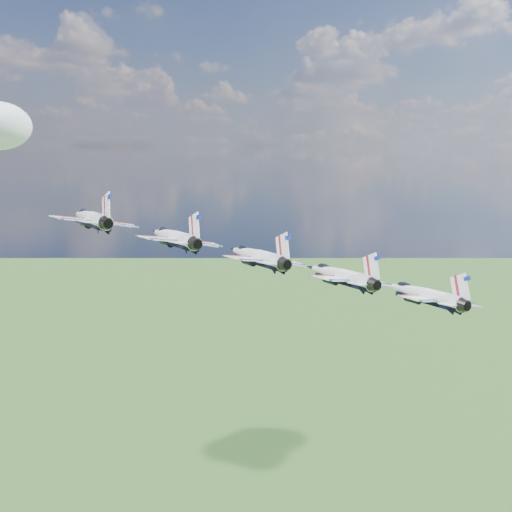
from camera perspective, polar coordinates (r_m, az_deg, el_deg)
jet_0 at (r=87.33m, az=-14.51°, el=3.29°), size 13.21×16.84×6.23m
jet_1 at (r=85.03m, az=-7.39°, el=1.69°), size 13.21×16.84×6.23m
jet_2 at (r=84.16m, az=0.00°, el=-0.00°), size 13.21×16.84×6.23m
jet_3 at (r=84.78m, az=7.41°, el=-1.69°), size 13.21×16.84×6.23m
jet_4 at (r=86.86m, az=14.59°, el=-3.31°), size 13.21×16.84×6.23m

